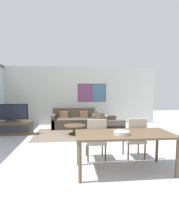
{
  "coord_description": "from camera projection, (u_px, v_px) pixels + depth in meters",
  "views": [
    {
      "loc": [
        -0.31,
        -2.48,
        1.57
      ],
      "look_at": [
        0.27,
        3.0,
        0.95
      ],
      "focal_mm": 28.0,
      "sensor_mm": 36.0,
      "label": 1
    }
  ],
  "objects": [
    {
      "name": "fruit_bowl",
      "position": [
        122.0,
        133.0,
        3.29
      ],
      "size": [
        0.3,
        0.3,
        0.07
      ],
      "color": "#B7B2A8",
      "rests_on": "dining_table"
    },
    {
      "name": "dining_chair_left",
      "position": [
        96.0,
        138.0,
        4.01
      ],
      "size": [
        0.46,
        0.46,
        0.98
      ],
      "color": "#B2A899",
      "rests_on": "ground_plane"
    },
    {
      "name": "coffee_table",
      "position": [
        75.0,
        127.0,
        6.58
      ],
      "size": [
        0.82,
        0.82,
        0.35
      ],
      "color": "brown",
      "rests_on": "ground_plane"
    },
    {
      "name": "television",
      "position": [
        11.0,
        113.0,
        6.43
      ],
      "size": [
        1.25,
        0.2,
        0.65
      ],
      "color": "#2D2D33",
      "rests_on": "tv_console"
    },
    {
      "name": "tv_console",
      "position": [
        11.0,
        128.0,
        6.5
      ],
      "size": [
        1.51,
        0.41,
        0.5
      ],
      "color": "brown",
      "rests_on": "ground_plane"
    },
    {
      "name": "sofa_main",
      "position": [
        74.0,
        121.0,
        7.84
      ],
      "size": [
        1.92,
        0.9,
        0.87
      ],
      "color": "#51473D",
      "rests_on": "ground_plane"
    },
    {
      "name": "sofa_side",
      "position": [
        106.0,
        126.0,
        6.71
      ],
      "size": [
        0.9,
        1.43,
        0.87
      ],
      "rotation": [
        0.0,
        0.0,
        1.57
      ],
      "color": "#51473D",
      "rests_on": "ground_plane"
    },
    {
      "name": "wall_back",
      "position": [
        78.0,
        96.0,
        8.56
      ],
      "size": [
        7.85,
        0.09,
        2.8
      ],
      "color": "silver",
      "rests_on": "ground_plane"
    },
    {
      "name": "dining_chair_centre",
      "position": [
        135.0,
        137.0,
        4.11
      ],
      "size": [
        0.46,
        0.46,
        0.98
      ],
      "color": "#B2A899",
      "rests_on": "ground_plane"
    },
    {
      "name": "dining_table",
      "position": [
        124.0,
        137.0,
        3.44
      ],
      "size": [
        1.9,
        0.88,
        0.78
      ],
      "color": "brown",
      "rests_on": "ground_plane"
    },
    {
      "name": "ground_plane",
      "position": [
        93.0,
        196.0,
        2.66
      ],
      "size": [
        24.0,
        24.0,
        0.0
      ],
      "primitive_type": "plane",
      "color": "#B2B2B7"
    },
    {
      "name": "area_rug",
      "position": [
        75.0,
        134.0,
        6.61
      ],
      "size": [
        2.98,
        2.05,
        0.01
      ],
      "color": "#706051",
      "rests_on": "ground_plane"
    }
  ]
}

